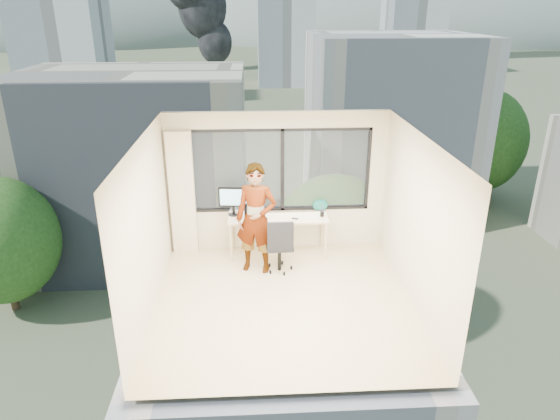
{
  "coord_description": "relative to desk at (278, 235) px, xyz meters",
  "views": [
    {
      "loc": [
        -0.44,
        -6.7,
        4.31
      ],
      "look_at": [
        0.0,
        1.0,
        1.15
      ],
      "focal_mm": 32.24,
      "sensor_mm": 36.0,
      "label": 1
    }
  ],
  "objects": [
    {
      "name": "ceiling",
      "position": [
        0.0,
        -1.66,
        2.23
      ],
      "size": [
        4.0,
        4.0,
        0.01
      ],
      "primitive_type": "cube",
      "color": "white",
      "rests_on": "ground"
    },
    {
      "name": "tree_a",
      "position": [
        -16.0,
        20.34,
        -10.38
      ],
      "size": [
        7.0,
        7.0,
        8.0
      ],
      "primitive_type": null,
      "color": "#254C19",
      "rests_on": "exterior_ground"
    },
    {
      "name": "tree_b",
      "position": [
        4.0,
        16.34,
        -9.88
      ],
      "size": [
        7.6,
        7.6,
        9.0
      ],
      "primitive_type": null,
      "color": "#254C19",
      "rests_on": "exterior_ground"
    },
    {
      "name": "far_tower_c",
      "position": [
        45.0,
        138.34,
        -1.38
      ],
      "size": [
        15.0,
        15.0,
        26.0
      ],
      "primitive_type": "cube",
      "color": "silver",
      "rests_on": "exterior_ground"
    },
    {
      "name": "near_bldg_b",
      "position": [
        12.0,
        36.34,
        -6.38
      ],
      "size": [
        14.0,
        13.0,
        16.0
      ],
      "primitive_type": "cube",
      "color": "white",
      "rests_on": "exterior_ground"
    },
    {
      "name": "curtain",
      "position": [
        -1.72,
        0.22,
        0.77
      ],
      "size": [
        0.45,
        0.14,
        2.3
      ],
      "primitive_type": "cube",
      "color": "beige",
      "rests_on": "floor"
    },
    {
      "name": "hill_b",
      "position": [
        100.0,
        318.34,
        -14.38
      ],
      "size": [
        300.0,
        220.0,
        96.0
      ],
      "primitive_type": "ellipsoid",
      "color": "slate",
      "rests_on": "exterior_ground"
    },
    {
      "name": "near_bldg_a",
      "position": [
        -9.0,
        28.34,
        -7.38
      ],
      "size": [
        16.0,
        12.0,
        14.0
      ],
      "primitive_type": "cube",
      "color": "beige",
      "rests_on": "exterior_ground"
    },
    {
      "name": "wall_left",
      "position": [
        -2.0,
        -1.66,
        0.93
      ],
      "size": [
        0.01,
        4.0,
        2.6
      ],
      "primitive_type": "cube",
      "color": "beige",
      "rests_on": "ground"
    },
    {
      "name": "hill_a",
      "position": [
        -120.0,
        318.34,
        -14.38
      ],
      "size": [
        288.0,
        216.0,
        90.0
      ],
      "primitive_type": "ellipsoid",
      "color": "slate",
      "rests_on": "exterior_ground"
    },
    {
      "name": "cellphone",
      "position": [
        0.3,
        -0.12,
        0.38
      ],
      "size": [
        0.12,
        0.08,
        0.01
      ],
      "primitive_type": "cube",
      "rotation": [
        0.0,
        0.0,
        -0.29
      ],
      "color": "black",
      "rests_on": "desk"
    },
    {
      "name": "tree_c",
      "position": [
        22.0,
        38.34,
        -9.38
      ],
      "size": [
        8.4,
        8.4,
        10.0
      ],
      "primitive_type": null,
      "color": "#254C19",
      "rests_on": "exterior_ground"
    },
    {
      "name": "wall_front",
      "position": [
        0.0,
        -3.66,
        0.93
      ],
      "size": [
        4.0,
        0.01,
        2.6
      ],
      "primitive_type": "cube",
      "color": "beige",
      "rests_on": "ground"
    },
    {
      "name": "chair",
      "position": [
        -0.01,
        -0.62,
        0.14
      ],
      "size": [
        0.53,
        0.53,
        1.02
      ],
      "primitive_type": null,
      "rotation": [
        0.0,
        0.0,
        0.03
      ],
      "color": "black",
      "rests_on": "floor"
    },
    {
      "name": "monitor",
      "position": [
        -0.8,
        0.14,
        0.64
      ],
      "size": [
        0.54,
        0.17,
        0.53
      ],
      "primitive_type": null,
      "rotation": [
        0.0,
        0.0,
        -0.1
      ],
      "color": "black",
      "rests_on": "desk"
    },
    {
      "name": "far_tower_d",
      "position": [
        -60.0,
        148.34,
        -3.38
      ],
      "size": [
        16.0,
        14.0,
        22.0
      ],
      "primitive_type": "cube",
      "color": "silver",
      "rests_on": "exterior_ground"
    },
    {
      "name": "wall_right",
      "position": [
        2.0,
        -1.66,
        0.93
      ],
      "size": [
        0.01,
        4.0,
        2.6
      ],
      "primitive_type": "cube",
      "color": "beige",
      "rests_on": "ground"
    },
    {
      "name": "person",
      "position": [
        -0.4,
        -0.56,
        0.58
      ],
      "size": [
        0.79,
        0.62,
        1.92
      ],
      "primitive_type": "imported",
      "rotation": [
        0.0,
        0.0,
        -0.25
      ],
      "color": "#2D2D33",
      "rests_on": "floor"
    },
    {
      "name": "exterior_ground",
      "position": [
        0.0,
        118.34,
        -14.38
      ],
      "size": [
        400.0,
        400.0,
        0.04
      ],
      "primitive_type": "cube",
      "color": "#515B3D",
      "rests_on": "ground"
    },
    {
      "name": "laptop",
      "position": [
        -0.4,
        -0.05,
        0.49
      ],
      "size": [
        0.46,
        0.47,
        0.23
      ],
      "primitive_type": null,
      "rotation": [
        0.0,
        0.0,
        0.32
      ],
      "color": "black",
      "rests_on": "desk"
    },
    {
      "name": "far_tower_a",
      "position": [
        -35.0,
        93.34,
        -0.38
      ],
      "size": [
        14.0,
        14.0,
        28.0
      ],
      "primitive_type": "cube",
      "color": "silver",
      "rests_on": "exterior_ground"
    },
    {
      "name": "far_tower_b",
      "position": [
        8.0,
        118.34,
        0.62
      ],
      "size": [
        13.0,
        13.0,
        30.0
      ],
      "primitive_type": "cube",
      "color": "silver",
      "rests_on": "exterior_ground"
    },
    {
      "name": "pen_cup",
      "position": [
        0.8,
        -0.02,
        0.42
      ],
      "size": [
        0.08,
        0.08,
        0.09
      ],
      "primitive_type": "cylinder",
      "rotation": [
        0.0,
        0.0,
        0.11
      ],
      "color": "black",
      "rests_on": "desk"
    },
    {
      "name": "game_console",
      "position": [
        -0.73,
        0.26,
        0.41
      ],
      "size": [
        0.32,
        0.29,
        0.07
      ],
      "primitive_type": "cube",
      "rotation": [
        0.0,
        0.0,
        -0.24
      ],
      "color": "white",
      "rests_on": "desk"
    },
    {
      "name": "window_wall",
      "position": [
        0.05,
        0.34,
        1.15
      ],
      "size": [
        3.3,
        0.16,
        1.55
      ],
      "primitive_type": null,
      "color": "black",
      "rests_on": "ground"
    },
    {
      "name": "desk",
      "position": [
        0.0,
        0.0,
        0.0
      ],
      "size": [
        1.8,
        0.6,
        0.75
      ],
      "primitive_type": "cube",
      "color": "beige",
      "rests_on": "floor"
    },
    {
      "name": "handbag",
      "position": [
        0.8,
        0.25,
        0.49
      ],
      "size": [
        0.32,
        0.23,
        0.22
      ],
      "primitive_type": "ellipsoid",
      "rotation": [
        0.0,
        0.0,
        0.31
      ],
      "color": "#0D514A",
      "rests_on": "desk"
    },
    {
      "name": "floor",
      "position": [
        0.0,
        -1.66,
        -0.38
      ],
      "size": [
        4.0,
        4.0,
        0.01
      ],
      "primitive_type": "cube",
      "color": "#D2B688",
      "rests_on": "ground"
    }
  ]
}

